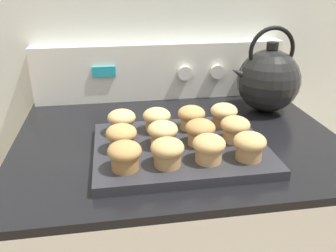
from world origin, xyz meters
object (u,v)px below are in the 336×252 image
Objects in this scene: muffin_r1_c3 at (235,128)px; muffin_r2_c2 at (191,117)px; muffin_r1_c1 at (163,133)px; tea_kettle at (268,79)px; muffin_pan at (180,149)px; muffin_r0_c1 at (167,151)px; muffin_r0_c3 at (250,145)px; muffin_r2_c3 at (224,114)px; muffin_r1_c2 at (200,131)px; muffin_r1_c0 at (121,137)px; muffin_r2_c1 at (157,119)px; muffin_r0_c2 at (209,147)px; muffin_r0_c0 at (125,155)px; muffin_r2_c0 at (122,121)px.

muffin_r1_c3 is 0.12m from muffin_r2_c2.
tea_kettle is at bearing 33.77° from muffin_r1_c1.
muffin_r0_c1 is at bearing -116.74° from muffin_pan.
muffin_r0_c1 and muffin_r0_c3 have the same top height.
muffin_r2_c2 is 0.08m from muffin_r2_c3.
muffin_r2_c2 is (-0.00, 0.09, 0.00)m from muffin_r1_c2.
muffin_r2_c1 is (0.09, 0.09, 0.00)m from muffin_r1_c0.
muffin_r0_c2 is at bearing -45.28° from muffin_r1_c1.
muffin_r1_c0 and muffin_r1_c3 have the same top height.
muffin_r2_c2 is at bearing -177.31° from muffin_r2_c3.
muffin_r1_c1 is (-0.08, 0.08, 0.00)m from muffin_r0_c2.
muffin_pan is 5.71× the size of muffin_r2_c1.
muffin_r0_c0 is 0.08m from muffin_r1_c0.
muffin_r0_c3 is at bearing -44.89° from muffin_r1_c2.
muffin_pan is 1.57× the size of tea_kettle.
muffin_r0_c0 is 1.00× the size of muffin_r2_c0.
muffin_pan is 0.06m from muffin_r1_c2.
muffin_r1_c0 is at bearing -160.55° from muffin_r2_c3.
muffin_r1_c1 is (0.09, 0.00, 0.00)m from muffin_r1_c0.
muffin_r0_c3 and muffin_r1_c0 have the same top height.
tea_kettle is (0.17, 0.14, 0.04)m from muffin_r2_c3.
muffin_r1_c2 and muffin_r1_c3 have the same top height.
muffin_pan is at bearing -34.08° from muffin_r2_c0.
muffin_r2_c1 is at bearing -1.48° from muffin_r2_c0.
muffin_r2_c0 is at bearing 89.51° from muffin_r0_c0.
muffin_r0_c0 is 1.00× the size of muffin_r1_c2.
muffin_r0_c3 is 0.31m from muffin_r2_c0.
muffin_r0_c3 is at bearing -118.86° from tea_kettle.
muffin_pan is 0.06m from muffin_r1_c1.
muffin_r0_c2 is (0.09, 0.00, 0.00)m from muffin_r0_c1.
muffin_r1_c0 is 0.09m from muffin_r2_c0.
muffin_r1_c3 is at bearing 27.13° from muffin_r0_c1.
muffin_r2_c0 is 0.27× the size of tea_kettle.
muffin_r1_c3 is (0.25, 0.09, 0.00)m from muffin_r0_c0.
muffin_r1_c0 is 1.00× the size of muffin_r2_c3.
muffin_r1_c3 is at bearing -18.50° from muffin_r2_c0.
tea_kettle is at bearing 42.39° from muffin_r0_c1.
muffin_r2_c1 is at bearing 153.96° from muffin_r1_c3.
muffin_r1_c1 is 1.00× the size of muffin_r1_c3.
muffin_r1_c1 and muffin_r2_c2 have the same top height.
muffin_r1_c2 is at bearing -177.33° from muffin_r1_c3.
muffin_r2_c2 is at bearing -0.44° from muffin_r2_c0.
tea_kettle is at bearing 37.17° from muffin_pan.
muffin_r1_c2 and muffin_r2_c0 have the same top height.
muffin_r1_c3 is at bearing -90.54° from muffin_r2_c3.
muffin_r0_c3 is at bearing 0.17° from muffin_r0_c0.
muffin_r2_c2 is (0.17, 0.17, 0.00)m from muffin_r0_c0.
muffin_r1_c0 is at bearing -179.14° from muffin_r1_c3.
muffin_r2_c1 is at bearing 91.54° from muffin_r1_c1.
muffin_r0_c0 is 1.00× the size of muffin_r2_c1.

